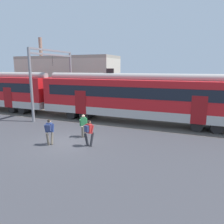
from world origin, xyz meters
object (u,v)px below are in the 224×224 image
(pedestrian_navy, at_px, (49,130))
(pedestrian_green, at_px, (84,123))
(commuter_train, at_px, (57,93))
(pedestrian_red, at_px, (89,131))

(pedestrian_navy, distance_m, pedestrian_green, 2.51)
(commuter_train, relative_size, pedestrian_green, 22.83)
(pedestrian_navy, relative_size, pedestrian_green, 1.00)
(pedestrian_green, height_order, pedestrian_red, same)
(commuter_train, distance_m, pedestrian_navy, 9.21)
(pedestrian_green, distance_m, pedestrian_red, 1.92)
(commuter_train, height_order, pedestrian_red, commuter_train)
(pedestrian_green, relative_size, pedestrian_red, 1.00)
(commuter_train, height_order, pedestrian_green, commuter_train)
(commuter_train, bearing_deg, pedestrian_red, -43.66)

